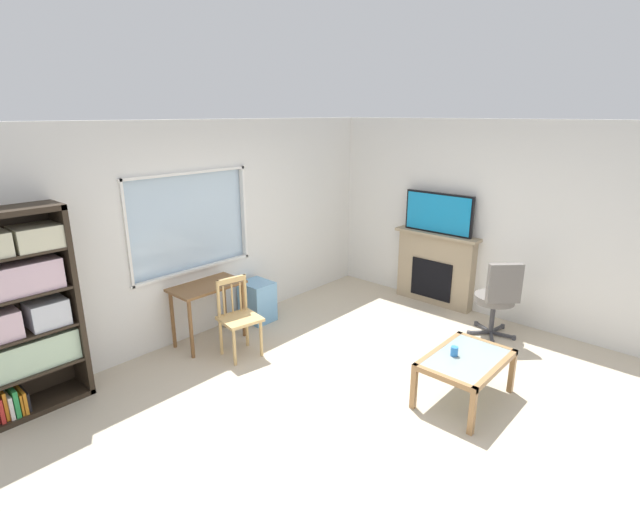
{
  "coord_description": "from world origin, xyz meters",
  "views": [
    {
      "loc": [
        -3.29,
        -2.45,
        2.68
      ],
      "look_at": [
        0.36,
        0.85,
        1.19
      ],
      "focal_mm": 26.7,
      "sensor_mm": 36.0,
      "label": 1
    }
  ],
  "objects_px": {
    "wooden_chair": "(238,317)",
    "sippy_cup": "(454,351)",
    "desk_under_window": "(207,295)",
    "coffee_table": "(466,364)",
    "fireplace": "(435,268)",
    "bookshelf": "(20,310)",
    "office_chair": "(498,296)",
    "plastic_drawer_unit": "(257,301)",
    "tv": "(438,213)"
  },
  "relations": [
    {
      "from": "tv",
      "to": "sippy_cup",
      "type": "distance_m",
      "value": 2.59
    },
    {
      "from": "coffee_table",
      "to": "sippy_cup",
      "type": "distance_m",
      "value": 0.16
    },
    {
      "from": "wooden_chair",
      "to": "tv",
      "type": "distance_m",
      "value": 3.12
    },
    {
      "from": "wooden_chair",
      "to": "sippy_cup",
      "type": "bearing_deg",
      "value": -69.72
    },
    {
      "from": "fireplace",
      "to": "sippy_cup",
      "type": "height_order",
      "value": "fireplace"
    },
    {
      "from": "coffee_table",
      "to": "sippy_cup",
      "type": "xyz_separation_m",
      "value": [
        -0.05,
        0.1,
        0.11
      ]
    },
    {
      "from": "desk_under_window",
      "to": "office_chair",
      "type": "bearing_deg",
      "value": -46.16
    },
    {
      "from": "plastic_drawer_unit",
      "to": "wooden_chair",
      "type": "bearing_deg",
      "value": -143.34
    },
    {
      "from": "fireplace",
      "to": "coffee_table",
      "type": "distance_m",
      "value": 2.49
    },
    {
      "from": "office_chair",
      "to": "sippy_cup",
      "type": "relative_size",
      "value": 11.11
    },
    {
      "from": "wooden_chair",
      "to": "sippy_cup",
      "type": "distance_m",
      "value": 2.37
    },
    {
      "from": "wooden_chair",
      "to": "plastic_drawer_unit",
      "type": "xyz_separation_m",
      "value": [
        0.76,
        0.56,
        -0.2
      ]
    },
    {
      "from": "bookshelf",
      "to": "coffee_table",
      "type": "xyz_separation_m",
      "value": [
        2.81,
        -2.95,
        -0.6
      ]
    },
    {
      "from": "wooden_chair",
      "to": "sippy_cup",
      "type": "relative_size",
      "value": 10.0
    },
    {
      "from": "plastic_drawer_unit",
      "to": "tv",
      "type": "distance_m",
      "value": 2.77
    },
    {
      "from": "desk_under_window",
      "to": "fireplace",
      "type": "relative_size",
      "value": 0.68
    },
    {
      "from": "wooden_chair",
      "to": "coffee_table",
      "type": "relative_size",
      "value": 0.96
    },
    {
      "from": "desk_under_window",
      "to": "sippy_cup",
      "type": "distance_m",
      "value": 2.87
    },
    {
      "from": "tv",
      "to": "office_chair",
      "type": "distance_m",
      "value": 1.46
    },
    {
      "from": "bookshelf",
      "to": "wooden_chair",
      "type": "distance_m",
      "value": 2.1
    },
    {
      "from": "plastic_drawer_unit",
      "to": "desk_under_window",
      "type": "bearing_deg",
      "value": -176.43
    },
    {
      "from": "plastic_drawer_unit",
      "to": "sippy_cup",
      "type": "height_order",
      "value": "sippy_cup"
    },
    {
      "from": "desk_under_window",
      "to": "sippy_cup",
      "type": "relative_size",
      "value": 9.4
    },
    {
      "from": "coffee_table",
      "to": "sippy_cup",
      "type": "relative_size",
      "value": 10.4
    },
    {
      "from": "plastic_drawer_unit",
      "to": "office_chair",
      "type": "bearing_deg",
      "value": -57.82
    },
    {
      "from": "sippy_cup",
      "to": "wooden_chair",
      "type": "bearing_deg",
      "value": 110.28
    },
    {
      "from": "desk_under_window",
      "to": "coffee_table",
      "type": "xyz_separation_m",
      "value": [
        0.92,
        -2.84,
        -0.22
      ]
    },
    {
      "from": "office_chair",
      "to": "coffee_table",
      "type": "distance_m",
      "value": 1.54
    },
    {
      "from": "fireplace",
      "to": "plastic_drawer_unit",
      "type": "bearing_deg",
      "value": 146.02
    },
    {
      "from": "fireplace",
      "to": "office_chair",
      "type": "height_order",
      "value": "fireplace"
    },
    {
      "from": "coffee_table",
      "to": "wooden_chair",
      "type": "bearing_deg",
      "value": 110.56
    },
    {
      "from": "bookshelf",
      "to": "desk_under_window",
      "type": "xyz_separation_m",
      "value": [
        1.89,
        -0.11,
        -0.38
      ]
    },
    {
      "from": "office_chair",
      "to": "coffee_table",
      "type": "relative_size",
      "value": 1.07
    },
    {
      "from": "coffee_table",
      "to": "desk_under_window",
      "type": "bearing_deg",
      "value": 107.87
    },
    {
      "from": "wooden_chair",
      "to": "plastic_drawer_unit",
      "type": "bearing_deg",
      "value": 36.66
    },
    {
      "from": "bookshelf",
      "to": "coffee_table",
      "type": "distance_m",
      "value": 4.12
    },
    {
      "from": "desk_under_window",
      "to": "tv",
      "type": "distance_m",
      "value": 3.31
    },
    {
      "from": "bookshelf",
      "to": "coffee_table",
      "type": "height_order",
      "value": "bookshelf"
    },
    {
      "from": "plastic_drawer_unit",
      "to": "sippy_cup",
      "type": "distance_m",
      "value": 2.8
    },
    {
      "from": "office_chair",
      "to": "bookshelf",
      "type": "bearing_deg",
      "value": 148.66
    },
    {
      "from": "wooden_chair",
      "to": "tv",
      "type": "height_order",
      "value": "tv"
    },
    {
      "from": "desk_under_window",
      "to": "office_chair",
      "type": "height_order",
      "value": "office_chair"
    },
    {
      "from": "fireplace",
      "to": "desk_under_window",
      "type": "bearing_deg",
      "value": 154.7
    },
    {
      "from": "bookshelf",
      "to": "desk_under_window",
      "type": "bearing_deg",
      "value": -3.22
    },
    {
      "from": "tv",
      "to": "coffee_table",
      "type": "height_order",
      "value": "tv"
    },
    {
      "from": "fireplace",
      "to": "office_chair",
      "type": "distance_m",
      "value": 1.24
    },
    {
      "from": "bookshelf",
      "to": "fireplace",
      "type": "xyz_separation_m",
      "value": [
        4.82,
        -1.49,
        -0.46
      ]
    },
    {
      "from": "desk_under_window",
      "to": "coffee_table",
      "type": "relative_size",
      "value": 0.9
    },
    {
      "from": "bookshelf",
      "to": "sippy_cup",
      "type": "relative_size",
      "value": 21.14
    },
    {
      "from": "desk_under_window",
      "to": "coffee_table",
      "type": "distance_m",
      "value": 2.99
    }
  ]
}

